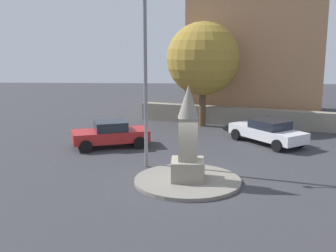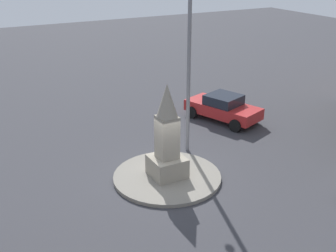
% 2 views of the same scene
% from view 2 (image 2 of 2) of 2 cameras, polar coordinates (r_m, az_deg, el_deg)
% --- Properties ---
extents(ground_plane, '(80.00, 80.00, 0.00)m').
position_cam_2_polar(ground_plane, '(16.79, -0.12, -7.05)').
color(ground_plane, '#38383D').
extents(traffic_island, '(4.24, 4.24, 0.14)m').
position_cam_2_polar(traffic_island, '(16.76, -0.12, -6.84)').
color(traffic_island, gray).
rests_on(traffic_island, ground).
extents(monument, '(1.28, 1.28, 3.74)m').
position_cam_2_polar(monument, '(16.04, -0.12, -1.93)').
color(monument, gray).
rests_on(monument, traffic_island).
extents(streetlamp, '(3.04, 0.28, 7.90)m').
position_cam_2_polar(streetlamp, '(17.55, 2.88, 10.86)').
color(streetlamp, slate).
rests_on(streetlamp, ground).
extents(car_red_near_island, '(4.28, 2.92, 1.39)m').
position_cam_2_polar(car_red_near_island, '(22.32, 7.42, 2.50)').
color(car_red_near_island, '#B22323').
rests_on(car_red_near_island, ground).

